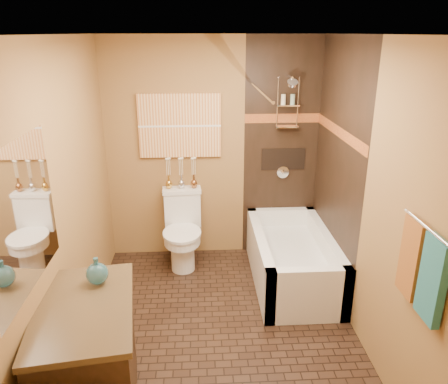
{
  "coord_description": "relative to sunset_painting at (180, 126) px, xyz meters",
  "views": [
    {
      "loc": [
        -0.16,
        -3.28,
        2.52
      ],
      "look_at": [
        0.06,
        0.4,
        1.16
      ],
      "focal_mm": 35.0,
      "sensor_mm": 36.0,
      "label": 1
    }
  ],
  "objects": [
    {
      "name": "floor",
      "position": [
        0.36,
        -1.48,
        -1.55
      ],
      "size": [
        3.0,
        3.0,
        0.0
      ],
      "primitive_type": "plane",
      "color": "black",
      "rests_on": "ground"
    },
    {
      "name": "wall_left",
      "position": [
        -0.84,
        -1.48,
        -0.3
      ],
      "size": [
        0.02,
        3.0,
        2.5
      ],
      "primitive_type": "cube",
      "color": "brown",
      "rests_on": "floor"
    },
    {
      "name": "wall_right",
      "position": [
        1.56,
        -1.48,
        -0.3
      ],
      "size": [
        0.02,
        3.0,
        2.5
      ],
      "primitive_type": "cube",
      "color": "brown",
      "rests_on": "floor"
    },
    {
      "name": "wall_back",
      "position": [
        0.36,
        0.02,
        -0.3
      ],
      "size": [
        2.4,
        0.02,
        2.5
      ],
      "primitive_type": "cube",
      "color": "brown",
      "rests_on": "floor"
    },
    {
      "name": "wall_front",
      "position": [
        0.36,
        -2.98,
        -0.3
      ],
      "size": [
        2.4,
        0.02,
        2.5
      ],
      "primitive_type": "cube",
      "color": "brown",
      "rests_on": "floor"
    },
    {
      "name": "ceiling",
      "position": [
        0.36,
        -1.48,
        0.95
      ],
      "size": [
        3.0,
        3.0,
        0.0
      ],
      "primitive_type": "plane",
      "color": "silver",
      "rests_on": "wall_back"
    },
    {
      "name": "alcove_tile_back",
      "position": [
        1.14,
        0.01,
        -0.3
      ],
      "size": [
        0.85,
        0.01,
        2.5
      ],
      "primitive_type": "cube",
      "color": "black",
      "rests_on": "wall_back"
    },
    {
      "name": "alcove_tile_right",
      "position": [
        1.55,
        -0.73,
        -0.3
      ],
      "size": [
        0.01,
        1.5,
        2.5
      ],
      "primitive_type": "cube",
      "color": "black",
      "rests_on": "wall_right"
    },
    {
      "name": "mosaic_band_back",
      "position": [
        1.14,
        0.0,
        0.07
      ],
      "size": [
        0.85,
        0.01,
        0.1
      ],
      "primitive_type": "cube",
      "color": "maroon",
      "rests_on": "alcove_tile_back"
    },
    {
      "name": "mosaic_band_right",
      "position": [
        1.54,
        -0.73,
        0.07
      ],
      "size": [
        0.01,
        1.5,
        0.1
      ],
      "primitive_type": "cube",
      "color": "maroon",
      "rests_on": "alcove_tile_right"
    },
    {
      "name": "alcove_niche",
      "position": [
        1.16,
        0.01,
        -0.4
      ],
      "size": [
        0.5,
        0.01,
        0.25
      ],
      "primitive_type": "cube",
      "color": "black",
      "rests_on": "alcove_tile_back"
    },
    {
      "name": "shower_fixtures",
      "position": [
        1.16,
        -0.1,
        0.12
      ],
      "size": [
        0.24,
        0.33,
        1.16
      ],
      "color": "silver",
      "rests_on": "floor"
    },
    {
      "name": "curtain_rod",
      "position": [
        0.76,
        -0.73,
        0.47
      ],
      "size": [
        0.03,
        1.55,
        0.03
      ],
      "primitive_type": "cylinder",
      "rotation": [
        1.57,
        0.0,
        0.0
      ],
      "color": "silver",
      "rests_on": "wall_back"
    },
    {
      "name": "towel_bar",
      "position": [
        1.51,
        -2.53,
        -0.1
      ],
      "size": [
        0.02,
        0.55,
        0.02
      ],
      "primitive_type": "cylinder",
      "rotation": [
        1.57,
        0.0,
        0.0
      ],
      "color": "silver",
      "rests_on": "wall_right"
    },
    {
      "name": "towel_teal",
      "position": [
        1.52,
        -2.66,
        -0.37
      ],
      "size": [
        0.05,
        0.22,
        0.52
      ],
      "primitive_type": "cube",
      "color": "#21656F",
      "rests_on": "towel_bar"
    },
    {
      "name": "towel_rust",
      "position": [
        1.52,
        -2.4,
        -0.37
      ],
      "size": [
        0.05,
        0.22,
        0.52
      ],
      "primitive_type": "cube",
      "color": "brown",
      "rests_on": "towel_bar"
    },
    {
      "name": "sunset_painting",
      "position": [
        0.0,
        0.0,
        0.0
      ],
      "size": [
        0.9,
        0.04,
        0.7
      ],
      "primitive_type": "cube",
      "color": "#C86B2F",
      "rests_on": "wall_back"
    },
    {
      "name": "vanity_mirror",
      "position": [
        -0.82,
        -2.36,
        -0.05
      ],
      "size": [
        0.01,
        1.0,
        0.9
      ],
      "primitive_type": "cube",
      "color": "white",
      "rests_on": "wall_left"
    },
    {
      "name": "bathtub",
      "position": [
        1.16,
        -0.73,
        -1.33
      ],
      "size": [
        0.8,
        1.5,
        0.55
      ],
      "color": "white",
      "rests_on": "floor"
    },
    {
      "name": "toilet",
      "position": [
        0.0,
        -0.28,
        -1.12
      ],
      "size": [
        0.44,
        0.65,
        0.85
      ],
      "rotation": [
        0.0,
        0.0,
        0.06
      ],
      "color": "white",
      "rests_on": "floor"
    },
    {
      "name": "vanity",
      "position": [
        -0.56,
        -2.36,
        -1.11
      ],
      "size": [
        0.74,
        1.07,
        0.88
      ],
      "rotation": [
        0.0,
        0.0,
        0.14
      ],
      "color": "black",
      "rests_on": "floor"
    },
    {
      "name": "teal_bottle",
      "position": [
        -0.51,
        -2.09,
        -0.57
      ],
      "size": [
        0.16,
        0.16,
        0.24
      ],
      "primitive_type": null,
      "rotation": [
        0.0,
        0.0,
        0.07
      ],
      "color": "#225A66",
      "rests_on": "vanity"
    },
    {
      "name": "bud_vases",
      "position": [
        0.0,
        -0.09,
        -0.51
      ],
      "size": [
        0.36,
        0.07,
        0.35
      ],
      "color": "gold",
      "rests_on": "toilet"
    }
  ]
}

